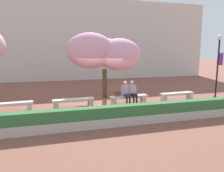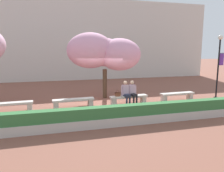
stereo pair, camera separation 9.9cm
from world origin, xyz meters
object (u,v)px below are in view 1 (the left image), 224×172
(stone_bench_west_end, at_px, (10,105))
(stone_bench_near_west, at_px, (74,101))
(cherry_tree_main, at_px, (104,52))
(stone_bench_near_east, at_px, (177,95))
(handbag, at_px, (118,94))
(person_seated_left, at_px, (126,92))
(stone_bench_center, at_px, (129,98))
(lamp_post_with_banner, at_px, (218,61))
(person_seated_right, at_px, (133,91))

(stone_bench_west_end, xyz_separation_m, stone_bench_near_west, (3.06, 0.00, 0.00))
(stone_bench_west_end, relative_size, cherry_tree_main, 0.49)
(stone_bench_near_east, bearing_deg, handbag, -179.67)
(stone_bench_near_west, distance_m, person_seated_left, 2.89)
(stone_bench_near_west, xyz_separation_m, handbag, (2.41, -0.02, 0.27))
(stone_bench_west_end, relative_size, stone_bench_center, 1.00)
(stone_bench_near_west, bearing_deg, stone_bench_west_end, -180.00)
(lamp_post_with_banner, bearing_deg, stone_bench_center, 176.43)
(person_seated_right, relative_size, cherry_tree_main, 0.29)
(person_seated_right, xyz_separation_m, handbag, (-0.86, 0.03, -0.12))
(person_seated_right, xyz_separation_m, cherry_tree_main, (-1.21, 1.74, 2.12))
(lamp_post_with_banner, bearing_deg, cherry_tree_main, 162.70)
(person_seated_left, distance_m, lamp_post_with_banner, 5.95)
(stone_bench_west_end, xyz_separation_m, person_seated_right, (6.33, -0.05, 0.39))
(person_seated_left, bearing_deg, handbag, 176.08)
(stone_bench_west_end, xyz_separation_m, lamp_post_with_banner, (11.65, -0.35, 2.00))
(stone_bench_near_west, distance_m, handbag, 2.42)
(stone_bench_center, height_order, person_seated_right, person_seated_right)
(person_seated_right, bearing_deg, cherry_tree_main, 124.86)
(stone_bench_near_west, xyz_separation_m, lamp_post_with_banner, (8.59, -0.35, 2.00))
(person_seated_right, bearing_deg, stone_bench_west_end, 179.52)
(cherry_tree_main, bearing_deg, stone_bench_near_east, -22.57)
(stone_bench_near_west, distance_m, cherry_tree_main, 3.65)
(stone_bench_near_east, distance_m, handbag, 3.72)
(person_seated_left, bearing_deg, stone_bench_west_end, 179.49)
(stone_bench_west_end, relative_size, person_seated_right, 1.67)
(stone_bench_west_end, height_order, handbag, handbag)
(person_seated_left, bearing_deg, stone_bench_near_west, 178.94)
(person_seated_right, bearing_deg, person_seated_left, 179.99)
(handbag, bearing_deg, person_seated_right, -2.09)
(lamp_post_with_banner, bearing_deg, handbag, 177.00)
(lamp_post_with_banner, bearing_deg, stone_bench_near_west, 177.70)
(stone_bench_near_east, height_order, handbag, handbag)
(person_seated_left, xyz_separation_m, person_seated_right, (0.40, -0.00, 0.00))
(stone_bench_near_west, relative_size, person_seated_left, 1.67)
(cherry_tree_main, bearing_deg, stone_bench_near_west, -140.62)
(stone_bench_near_west, distance_m, person_seated_right, 3.29)
(stone_bench_near_west, relative_size, lamp_post_with_banner, 0.56)
(stone_bench_near_east, relative_size, lamp_post_with_banner, 0.56)
(stone_bench_near_east, bearing_deg, person_seated_left, -179.07)
(person_seated_left, height_order, person_seated_right, same)
(stone_bench_near_west, height_order, handbag, handbag)
(person_seated_left, bearing_deg, cherry_tree_main, 114.94)
(stone_bench_center, bearing_deg, stone_bench_near_west, 180.00)
(stone_bench_west_end, bearing_deg, person_seated_left, -0.51)
(stone_bench_center, xyz_separation_m, cherry_tree_main, (-1.00, 1.69, 2.50))
(stone_bench_near_east, bearing_deg, person_seated_right, -178.93)
(handbag, bearing_deg, stone_bench_west_end, 179.77)
(stone_bench_west_end, distance_m, stone_bench_center, 6.12)
(person_seated_right, bearing_deg, handbag, 177.91)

